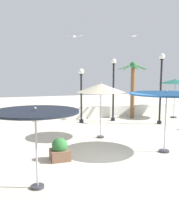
% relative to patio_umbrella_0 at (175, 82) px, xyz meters
% --- Properties ---
extents(ground_plane, '(56.00, 56.00, 0.00)m').
position_rel_patio_umbrella_0_xyz_m(ground_plane, '(-7.92, -7.24, -2.63)').
color(ground_plane, beige).
extents(boundary_wall, '(25.20, 0.30, 0.82)m').
position_rel_patio_umbrella_0_xyz_m(boundary_wall, '(-7.92, 1.80, -2.22)').
color(boundary_wall, silver).
rests_on(boundary_wall, ground_plane).
extents(patio_umbrella_0, '(2.36, 2.36, 2.87)m').
position_rel_patio_umbrella_0_xyz_m(patio_umbrella_0, '(0.00, 0.00, 0.00)').
color(patio_umbrella_0, '#333338').
rests_on(patio_umbrella_0, ground_plane).
extents(patio_umbrella_2, '(2.99, 2.99, 2.55)m').
position_rel_patio_umbrella_0_xyz_m(patio_umbrella_2, '(-5.58, -6.76, -0.29)').
color(patio_umbrella_2, '#333338').
rests_on(patio_umbrella_2, ground_plane).
extents(patio_umbrella_4, '(2.39, 2.39, 2.32)m').
position_rel_patio_umbrella_0_xyz_m(patio_umbrella_4, '(-10.97, -8.44, -0.52)').
color(patio_umbrella_4, '#333338').
rests_on(patio_umbrella_4, ground_plane).
extents(patio_umbrella_5, '(2.43, 2.43, 2.77)m').
position_rel_patio_umbrella_0_xyz_m(patio_umbrella_5, '(-7.21, -3.71, -0.13)').
color(patio_umbrella_5, '#333338').
rests_on(patio_umbrella_5, ground_plane).
extents(palm_tree_1, '(2.29, 2.30, 4.05)m').
position_rel_patio_umbrella_0_xyz_m(palm_tree_1, '(-2.94, 0.91, -0.04)').
color(palm_tree_1, brown).
rests_on(palm_tree_1, ground_plane).
extents(lamp_post_0, '(0.38, 0.38, 3.52)m').
position_rel_patio_umbrella_0_xyz_m(lamp_post_0, '(-6.93, 0.47, -0.42)').
color(lamp_post_0, black).
rests_on(lamp_post_0, ground_plane).
extents(lamp_post_1, '(0.37, 0.37, 4.44)m').
position_rel_patio_umbrella_0_xyz_m(lamp_post_1, '(-2.34, -1.64, 0.07)').
color(lamp_post_1, black).
rests_on(lamp_post_1, ground_plane).
extents(lamp_post_2, '(0.34, 0.34, 4.18)m').
position_rel_patio_umbrella_0_xyz_m(lamp_post_2, '(-4.70, 0.35, -0.18)').
color(lamp_post_2, black).
rests_on(lamp_post_2, ground_plane).
extents(seagull_0, '(0.89, 0.83, 0.14)m').
position_rel_patio_umbrella_0_xyz_m(seagull_0, '(-7.11, 1.39, 3.01)').
color(seagull_0, white).
extents(seagull_1, '(0.38, 1.17, 0.14)m').
position_rel_patio_umbrella_0_xyz_m(seagull_1, '(-2.12, 2.44, 3.42)').
color(seagull_1, white).
extents(planter, '(0.70, 0.70, 0.85)m').
position_rel_patio_umbrella_0_xyz_m(planter, '(-9.87, -6.33, -2.24)').
color(planter, brown).
rests_on(planter, ground_plane).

